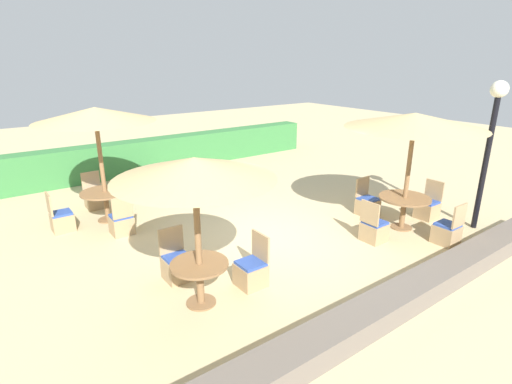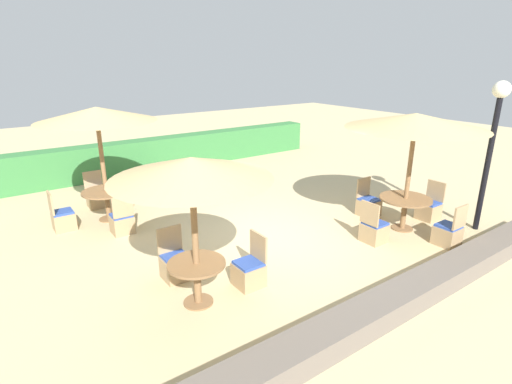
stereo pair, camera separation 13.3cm
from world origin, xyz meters
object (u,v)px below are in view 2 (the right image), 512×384
object	(u,v)px
patio_chair_front_left_north	(176,265)
patio_chair_front_right_south	(448,233)
patio_chair_front_right_east	(429,209)
parasol_back_left	(96,115)
patio_chair_back_left_south	(122,222)
round_table_back_left	(107,196)
parasol_front_left	(191,169)
round_table_front_right	(405,204)
round_table_front_left	(197,273)
lamp_post	(494,127)
patio_chair_front_right_north	(368,205)
patio_chair_back_left_north	(97,197)
patio_chair_front_right_west	(374,230)
patio_chair_front_left_east	(249,271)
parasol_front_right	(416,121)
patio_chair_back_left_west	(63,219)

from	to	relation	value
patio_chair_front_left_north	patio_chair_front_right_south	bearing A→B (deg)	158.39
patio_chair_front_right_east	patio_chair_front_right_south	size ratio (longest dim) A/B	1.00
parasol_back_left	patio_chair_back_left_south	distance (m)	2.49
round_table_back_left	parasol_front_left	bearing A→B (deg)	-88.28
round_table_front_right	patio_chair_front_right_south	xyz separation A→B (m)	(0.06, -1.05, -0.35)
patio_chair_front_right_east	round_table_front_left	bearing A→B (deg)	89.07
round_table_front_right	patio_chair_front_right_east	xyz separation A→B (m)	(1.03, 0.00, -0.35)
lamp_post	round_table_front_right	size ratio (longest dim) A/B	2.89
patio_chair_front_right_north	patio_chair_back_left_north	xyz separation A→B (m)	(-5.37, 4.58, 0.00)
patio_chair_front_right_east	round_table_back_left	size ratio (longest dim) A/B	0.82
patio_chair_front_right_south	parasol_front_left	world-z (taller)	parasol_front_left
patio_chair_front_right_north	patio_chair_back_left_south	size ratio (longest dim) A/B	1.00
lamp_post	round_table_front_right	world-z (taller)	lamp_post
patio_chair_front_right_west	lamp_post	bearing A→B (deg)	69.43
round_table_back_left	patio_chair_back_left_north	distance (m)	1.14
lamp_post	round_table_front_right	xyz separation A→B (m)	(-1.39, 0.98, -1.74)
patio_chair_front_right_north	patio_chair_back_left_north	world-z (taller)	same
lamp_post	patio_chair_front_left_north	xyz separation A→B (m)	(-6.58, 2.01, -2.09)
patio_chair_front_right_east	patio_chair_back_left_south	xyz separation A→B (m)	(-6.37, 3.52, 0.00)
patio_chair_front_right_east	patio_chair_back_left_north	distance (m)	8.49
parasol_back_left	patio_chair_back_left_south	xyz separation A→B (m)	(0.02, -1.00, -2.28)
patio_chair_front_left_north	parasol_back_left	distance (m)	4.18
patio_chair_front_right_east	patio_chair_front_left_north	bearing A→B (deg)	80.66
patio_chair_front_left_east	parasol_front_right	bearing A→B (deg)	-90.93
parasol_back_left	patio_chair_back_left_west	bearing A→B (deg)	-179.27
parasol_front_left	patio_chair_back_left_north	distance (m)	5.85
patio_chair_front_right_south	round_table_back_left	distance (m)	7.78
parasol_front_right	patio_chair_back_left_north	xyz separation A→B (m)	(-5.35, 5.61, -2.22)
round_table_front_right	patio_chair_front_right_east	distance (m)	1.09
patio_chair_front_right_south	round_table_front_left	size ratio (longest dim) A/B	1.01
patio_chair_front_right_west	patio_chair_front_left_north	bearing A→B (deg)	-104.72
patio_chair_front_right_west	parasol_back_left	size ratio (longest dim) A/B	0.34
patio_chair_front_right_east	patio_chair_front_right_west	world-z (taller)	same
parasol_back_left	parasol_front_left	bearing A→B (deg)	-88.28
lamp_post	parasol_back_left	world-z (taller)	lamp_post
lamp_post	parasol_front_right	size ratio (longest dim) A/B	1.12
round_table_front_right	patio_chair_back_left_north	size ratio (longest dim) A/B	1.24
patio_chair_front_right_east	parasol_front_left	size ratio (longest dim) A/B	0.38
round_table_front_left	parasol_back_left	size ratio (longest dim) A/B	0.34
parasol_front_right	patio_chair_front_right_south	world-z (taller)	parasol_front_right
patio_chair_front_left_north	patio_chair_back_left_west	size ratio (longest dim) A/B	1.00
patio_chair_front_right_south	round_table_back_left	bearing A→B (deg)	134.20
parasol_front_left	round_table_front_right	bearing A→B (deg)	-1.13
patio_chair_front_right_east	parasol_front_right	bearing A→B (deg)	90.10
round_table_back_left	patio_chair_back_left_west	xyz separation A→B (m)	(-1.03, -0.01, -0.33)
patio_chair_front_left_north	patio_chair_back_left_west	distance (m)	3.68
round_table_front_left	patio_chair_front_left_east	size ratio (longest dim) A/B	0.99
parasol_front_left	patio_chair_front_right_west	bearing A→B (deg)	-2.12
parasol_front_left	patio_chair_front_left_east	bearing A→B (deg)	-1.99
patio_chair_front_left_north	patio_chair_back_left_south	size ratio (longest dim) A/B	1.00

